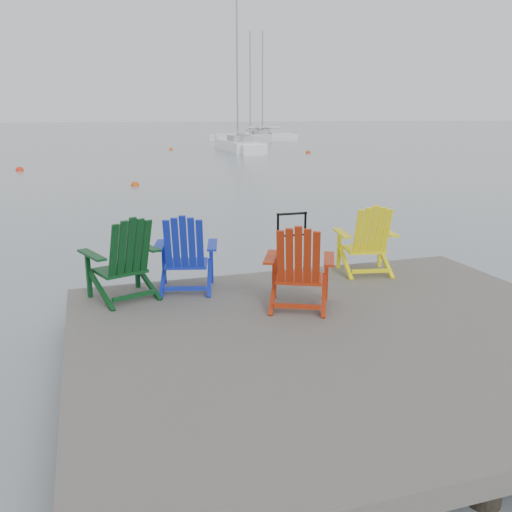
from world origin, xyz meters
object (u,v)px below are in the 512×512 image
object	(u,v)px
sailboat_far	(254,138)
buoy_c	(308,153)
chair_yellow	(367,239)
chair_blue	(185,253)
sailboat_near	(239,147)
sailboat_mid	(262,138)
handrail	(292,236)
buoy_a	(135,186)
chair_green	(124,258)
chair_red	(299,266)
buoy_d	(171,150)
buoy_b	(20,171)

from	to	relation	value
sailboat_far	buoy_c	bearing A→B (deg)	-175.22
chair_yellow	buoy_c	xyz separation A→B (m)	(12.19, 31.01, -1.03)
chair_blue	sailboat_near	world-z (taller)	sailboat_near
sailboat_near	sailboat_mid	bearing A→B (deg)	68.59
chair_blue	handrail	bearing A→B (deg)	30.43
buoy_c	buoy_a	bearing A→B (deg)	-132.51
buoy_a	chair_yellow	bearing A→B (deg)	-82.77
sailboat_far	sailboat_mid	bearing A→B (deg)	-132.77
chair_green	chair_red	distance (m)	2.23
chair_red	chair_yellow	xyz separation A→B (m)	(1.53, 1.09, -0.01)
chair_red	buoy_d	bearing A→B (deg)	108.32
buoy_b	buoy_c	size ratio (longest dim) A/B	1.06
chair_red	buoy_c	world-z (taller)	chair_red
chair_blue	buoy_b	distance (m)	23.92
buoy_c	buoy_d	bearing A→B (deg)	142.56
buoy_c	chair_red	bearing A→B (deg)	-113.14
chair_green	sailboat_far	world-z (taller)	sailboat_far
chair_red	chair_yellow	bearing A→B (deg)	60.49
chair_green	chair_blue	world-z (taller)	chair_green
sailboat_mid	sailboat_far	bearing A→B (deg)	148.83
buoy_a	handrail	bearing A→B (deg)	-86.35
chair_blue	buoy_b	world-z (taller)	chair_blue
sailboat_far	buoy_c	xyz separation A→B (m)	(-1.87, -19.43, -0.36)
sailboat_far	buoy_a	distance (m)	38.40
chair_red	sailboat_far	bearing A→B (deg)	98.12
handrail	sailboat_near	distance (m)	35.24
handrail	chair_red	bearing A→B (deg)	-108.09
buoy_c	buoy_d	size ratio (longest dim) A/B	1.09
sailboat_mid	buoy_b	size ratio (longest dim) A/B	27.87
sailboat_near	chair_green	bearing A→B (deg)	-105.08
sailboat_mid	buoy_b	distance (m)	34.00
handrail	sailboat_far	world-z (taller)	sailboat_far
buoy_a	buoy_c	size ratio (longest dim) A/B	0.88
chair_green	buoy_c	bearing A→B (deg)	42.99
sailboat_far	buoy_b	size ratio (longest dim) A/B	27.86
chair_blue	buoy_c	distance (m)	34.43
buoy_a	chair_red	bearing A→B (deg)	-88.47
chair_blue	sailboat_mid	bearing A→B (deg)	85.26
buoy_d	chair_red	bearing A→B (deg)	-96.63
chair_red	buoy_d	size ratio (longest dim) A/B	2.98
chair_green	sailboat_far	size ratio (longest dim) A/B	0.09
sailboat_near	buoy_b	distance (m)	18.58
handrail	buoy_a	bearing A→B (deg)	93.65
sailboat_near	handrail	bearing A→B (deg)	-101.49
sailboat_mid	buoy_d	distance (m)	16.44
sailboat_mid	buoy_c	xyz separation A→B (m)	(-2.48, -18.62, -0.36)
sailboat_far	buoy_d	size ratio (longest dim) A/B	32.21
chair_yellow	buoy_a	bearing A→B (deg)	108.24
sailboat_mid	buoy_d	xyz separation A→B (m)	(-11.65, -11.59, -0.36)
buoy_c	sailboat_near	bearing A→B (deg)	140.67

